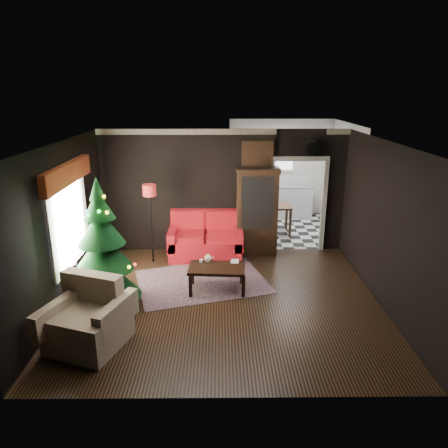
{
  "coord_description": "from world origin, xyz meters",
  "views": [
    {
      "loc": [
        -0.07,
        -6.74,
        3.64
      ],
      "look_at": [
        0.0,
        0.9,
        1.15
      ],
      "focal_mm": 33.58,
      "sensor_mm": 36.0,
      "label": 1
    }
  ],
  "objects_px": {
    "curio_cabinet": "(257,214)",
    "kitchen_table": "(276,219)",
    "armchair": "(87,317)",
    "floor_lamp": "(151,226)",
    "teapot": "(208,258)",
    "wall_clock": "(312,148)",
    "loveseat": "(206,236)",
    "coffee_table": "(217,278)",
    "christmas_tree": "(102,248)"
  },
  "relations": [
    {
      "from": "loveseat",
      "to": "armchair",
      "type": "height_order",
      "value": "loveseat"
    },
    {
      "from": "christmas_tree",
      "to": "coffee_table",
      "type": "xyz_separation_m",
      "value": [
        1.94,
        0.49,
        -0.8
      ]
    },
    {
      "from": "wall_clock",
      "to": "loveseat",
      "type": "bearing_deg",
      "value": -170.34
    },
    {
      "from": "christmas_tree",
      "to": "armchair",
      "type": "bearing_deg",
      "value": -87.35
    },
    {
      "from": "armchair",
      "to": "wall_clock",
      "type": "distance_m",
      "value": 5.82
    },
    {
      "from": "floor_lamp",
      "to": "teapot",
      "type": "bearing_deg",
      "value": -42.69
    },
    {
      "from": "coffee_table",
      "to": "teapot",
      "type": "distance_m",
      "value": 0.43
    },
    {
      "from": "loveseat",
      "to": "coffee_table",
      "type": "bearing_deg",
      "value": -80.99
    },
    {
      "from": "coffee_table",
      "to": "loveseat",
      "type": "bearing_deg",
      "value": 99.01
    },
    {
      "from": "loveseat",
      "to": "wall_clock",
      "type": "xyz_separation_m",
      "value": [
        2.35,
        0.4,
        1.88
      ]
    },
    {
      "from": "curio_cabinet",
      "to": "kitchen_table",
      "type": "relative_size",
      "value": 2.53
    },
    {
      "from": "teapot",
      "to": "wall_clock",
      "type": "xyz_separation_m",
      "value": [
        2.26,
        1.82,
        1.83
      ]
    },
    {
      "from": "christmas_tree",
      "to": "armchair",
      "type": "xyz_separation_m",
      "value": [
        0.06,
        -1.24,
        -0.59
      ]
    },
    {
      "from": "christmas_tree",
      "to": "kitchen_table",
      "type": "height_order",
      "value": "christmas_tree"
    },
    {
      "from": "floor_lamp",
      "to": "coffee_table",
      "type": "relative_size",
      "value": 1.73
    },
    {
      "from": "curio_cabinet",
      "to": "armchair",
      "type": "height_order",
      "value": "curio_cabinet"
    },
    {
      "from": "wall_clock",
      "to": "kitchen_table",
      "type": "bearing_deg",
      "value": 113.75
    },
    {
      "from": "floor_lamp",
      "to": "christmas_tree",
      "type": "relative_size",
      "value": 0.78
    },
    {
      "from": "floor_lamp",
      "to": "coffee_table",
      "type": "xyz_separation_m",
      "value": [
        1.41,
        -1.39,
        -0.58
      ]
    },
    {
      "from": "armchair",
      "to": "kitchen_table",
      "type": "distance_m",
      "value": 6.1
    },
    {
      "from": "curio_cabinet",
      "to": "christmas_tree",
      "type": "relative_size",
      "value": 0.82
    },
    {
      "from": "floor_lamp",
      "to": "christmas_tree",
      "type": "xyz_separation_m",
      "value": [
        -0.52,
        -1.89,
        0.22
      ]
    },
    {
      "from": "coffee_table",
      "to": "kitchen_table",
      "type": "bearing_deg",
      "value": 65.15
    },
    {
      "from": "loveseat",
      "to": "christmas_tree",
      "type": "bearing_deg",
      "value": -127.76
    },
    {
      "from": "floor_lamp",
      "to": "curio_cabinet",
      "type": "bearing_deg",
      "value": 12.13
    },
    {
      "from": "curio_cabinet",
      "to": "christmas_tree",
      "type": "distance_m",
      "value": 3.69
    },
    {
      "from": "armchair",
      "to": "teapot",
      "type": "height_order",
      "value": "armchair"
    },
    {
      "from": "curio_cabinet",
      "to": "teapot",
      "type": "height_order",
      "value": "curio_cabinet"
    },
    {
      "from": "curio_cabinet",
      "to": "kitchen_table",
      "type": "distance_m",
      "value": 1.67
    },
    {
      "from": "armchair",
      "to": "wall_clock",
      "type": "bearing_deg",
      "value": 63.26
    },
    {
      "from": "christmas_tree",
      "to": "teapot",
      "type": "relative_size",
      "value": 14.66
    },
    {
      "from": "kitchen_table",
      "to": "curio_cabinet",
      "type": "bearing_deg",
      "value": -114.44
    },
    {
      "from": "floor_lamp",
      "to": "teapot",
      "type": "distance_m",
      "value": 1.71
    },
    {
      "from": "loveseat",
      "to": "wall_clock",
      "type": "relative_size",
      "value": 5.31
    },
    {
      "from": "floor_lamp",
      "to": "teapot",
      "type": "xyz_separation_m",
      "value": [
        1.24,
        -1.14,
        -0.28
      ]
    },
    {
      "from": "floor_lamp",
      "to": "kitchen_table",
      "type": "height_order",
      "value": "floor_lamp"
    },
    {
      "from": "loveseat",
      "to": "teapot",
      "type": "bearing_deg",
      "value": -86.29
    },
    {
      "from": "teapot",
      "to": "curio_cabinet",
      "type": "bearing_deg",
      "value": 57.13
    },
    {
      "from": "floor_lamp",
      "to": "coffee_table",
      "type": "bearing_deg",
      "value": -44.61
    },
    {
      "from": "christmas_tree",
      "to": "kitchen_table",
      "type": "relative_size",
      "value": 3.08
    },
    {
      "from": "floor_lamp",
      "to": "teapot",
      "type": "relative_size",
      "value": 11.41
    },
    {
      "from": "christmas_tree",
      "to": "wall_clock",
      "type": "bearing_deg",
      "value": 32.46
    },
    {
      "from": "curio_cabinet",
      "to": "coffee_table",
      "type": "distance_m",
      "value": 2.2
    },
    {
      "from": "floor_lamp",
      "to": "wall_clock",
      "type": "bearing_deg",
      "value": 10.9
    },
    {
      "from": "loveseat",
      "to": "christmas_tree",
      "type": "height_order",
      "value": "christmas_tree"
    },
    {
      "from": "armchair",
      "to": "wall_clock",
      "type": "relative_size",
      "value": 3.28
    },
    {
      "from": "floor_lamp",
      "to": "kitchen_table",
      "type": "bearing_deg",
      "value": 33.13
    },
    {
      "from": "curio_cabinet",
      "to": "wall_clock",
      "type": "distance_m",
      "value": 1.88
    },
    {
      "from": "loveseat",
      "to": "kitchen_table",
      "type": "bearing_deg",
      "value": 42.51
    },
    {
      "from": "coffee_table",
      "to": "floor_lamp",
      "type": "bearing_deg",
      "value": 135.39
    }
  ]
}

